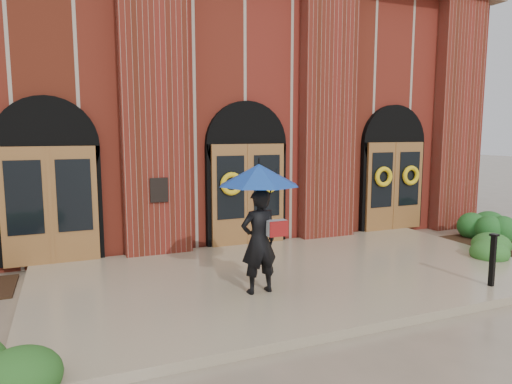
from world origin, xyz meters
TOP-DOWN VIEW (x-y plane):
  - ground at (0.00, 0.00)m, footprint 90.00×90.00m
  - landing at (0.00, 0.15)m, footprint 10.00×5.30m
  - church_building at (0.00, 8.78)m, footprint 16.20×12.53m
  - man_with_umbrella at (-1.12, -0.63)m, footprint 1.50×1.50m
  - metal_post at (2.93, -1.95)m, footprint 0.16×0.16m
  - hedge_wall_right at (6.40, 1.20)m, footprint 2.67×1.07m
  - hedge_front_right at (5.10, -0.04)m, footprint 1.46×1.25m

SIDE VIEW (x-z plane):
  - ground at x=0.00m, z-range 0.00..0.00m
  - landing at x=0.00m, z-range 0.00..0.15m
  - hedge_front_right at x=5.10m, z-range 0.00..0.52m
  - hedge_wall_right at x=6.40m, z-range 0.00..0.68m
  - metal_post at x=2.93m, z-range 0.17..1.14m
  - man_with_umbrella at x=-1.12m, z-range 0.60..2.86m
  - church_building at x=0.00m, z-range 0.00..7.00m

